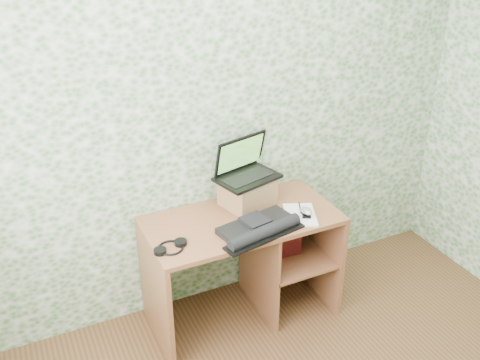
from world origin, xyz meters
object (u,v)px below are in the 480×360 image
keyboard (259,228)px  notepad (300,215)px  desk (251,249)px  laptop (245,168)px  riser (247,192)px

keyboard → notepad: (0.31, 0.05, -0.02)m
desk → keyboard: bearing=-103.7°
laptop → notepad: laptop is taller
keyboard → notepad: bearing=-1.3°
notepad → riser: bearing=153.1°
notepad → keyboard: bearing=-147.6°
riser → keyboard: riser is taller
riser → notepad: riser is taller
laptop → notepad: bearing=-68.7°
riser → notepad: size_ratio=1.13×
riser → laptop: 0.16m
desk → laptop: bearing=79.5°
desk → riser: riser is taller
desk → notepad: 0.41m
laptop → desk: bearing=-115.6°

